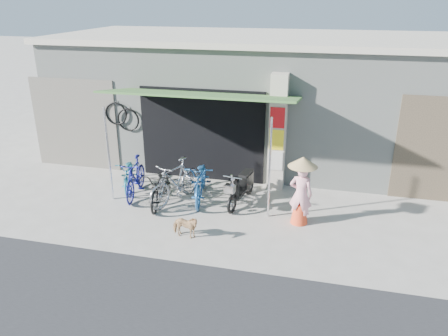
% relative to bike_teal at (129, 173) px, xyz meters
% --- Properties ---
extents(ground, '(80.00, 80.00, 0.00)m').
position_rel_bike_teal_xyz_m(ground, '(2.89, -1.49, -0.41)').
color(ground, '#AFA89E').
rests_on(ground, ground).
extents(bicycle_shop, '(12.30, 5.30, 3.66)m').
position_rel_bike_teal_xyz_m(bicycle_shop, '(2.88, 3.61, 1.43)').
color(bicycle_shop, '#A1A69E').
rests_on(bicycle_shop, ground).
extents(shop_pillar, '(0.42, 0.44, 3.00)m').
position_rel_bike_teal_xyz_m(shop_pillar, '(3.74, 0.96, 1.09)').
color(shop_pillar, '#BDB3A1').
rests_on(shop_pillar, ground).
extents(awning, '(4.60, 1.88, 2.72)m').
position_rel_bike_teal_xyz_m(awning, '(1.98, 0.14, 2.11)').
color(awning, '#37612B').
rests_on(awning, ground).
extents(neighbour_left, '(2.60, 0.06, 2.60)m').
position_rel_bike_teal_xyz_m(neighbour_left, '(-2.11, 1.10, 0.89)').
color(neighbour_left, '#6B665B').
rests_on(neighbour_left, ground).
extents(bike_teal, '(1.03, 1.65, 0.82)m').
position_rel_bike_teal_xyz_m(bike_teal, '(0.00, 0.00, 0.00)').
color(bike_teal, '#196174').
rests_on(bike_teal, ground).
extents(bike_blue, '(0.72, 1.71, 1.00)m').
position_rel_bike_teal_xyz_m(bike_blue, '(0.38, -0.41, 0.09)').
color(bike_blue, navy).
rests_on(bike_blue, ground).
extents(bike_black, '(0.84, 1.77, 0.90)m').
position_rel_bike_teal_xyz_m(bike_black, '(1.14, -0.67, 0.04)').
color(bike_black, black).
rests_on(bike_black, ground).
extents(bike_silver, '(1.15, 1.87, 1.09)m').
position_rel_bike_teal_xyz_m(bike_silver, '(1.48, -0.51, 0.13)').
color(bike_silver, '#A09FA4').
rests_on(bike_silver, ground).
extents(bike_navy, '(1.00, 1.99, 1.00)m').
position_rel_bike_teal_xyz_m(bike_navy, '(2.03, -0.18, 0.09)').
color(bike_navy, '#1E518B').
rests_on(bike_navy, ground).
extents(street_dog, '(0.64, 0.34, 0.52)m').
position_rel_bike_teal_xyz_m(street_dog, '(2.24, -2.08, -0.15)').
color(street_dog, tan).
rests_on(street_dog, ground).
extents(moped, '(0.54, 1.60, 0.91)m').
position_rel_bike_teal_xyz_m(moped, '(3.05, -0.17, 0.01)').
color(moped, black).
rests_on(moped, ground).
extents(nun, '(0.64, 0.64, 1.57)m').
position_rel_bike_teal_xyz_m(nun, '(4.51, -0.87, 0.38)').
color(nun, pink).
rests_on(nun, ground).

